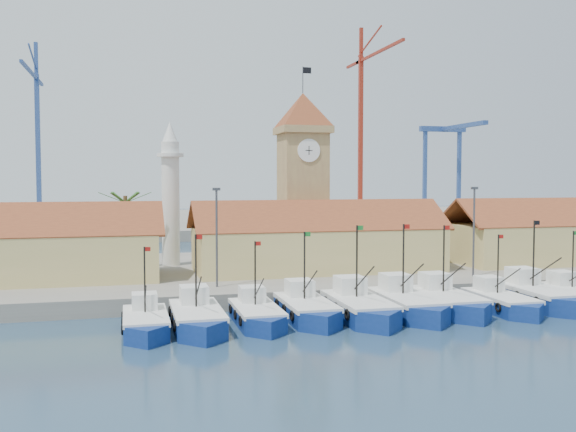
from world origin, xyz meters
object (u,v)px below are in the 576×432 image
object	(u,v)px
boat_0	(146,324)
clock_tower	(303,173)
minaret	(171,193)
boat_5	(408,306)

from	to	relation	value
boat_0	clock_tower	bearing A→B (deg)	52.28
boat_0	minaret	world-z (taller)	minaret
clock_tower	minaret	bearing A→B (deg)	172.39
boat_0	clock_tower	size ratio (longest dim) A/B	0.39
clock_tower	minaret	distance (m)	15.30
minaret	boat_5	bearing A→B (deg)	-55.15
boat_0	boat_5	size ratio (longest dim) A/B	0.84
boat_5	minaret	bearing A→B (deg)	124.85
boat_0	boat_5	world-z (taller)	boat_5
boat_5	minaret	distance (m)	32.02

